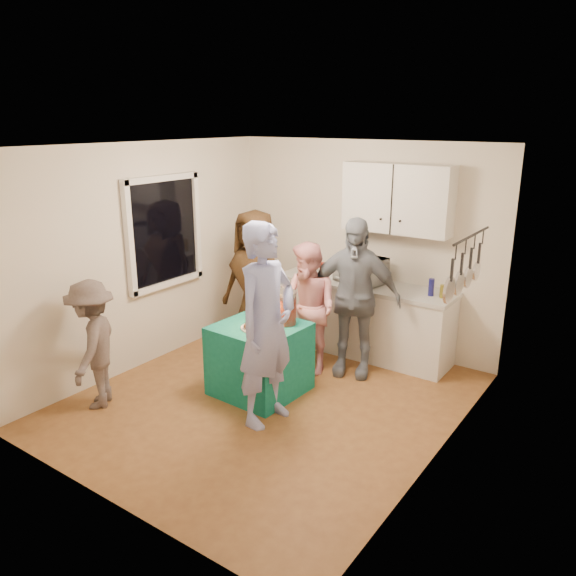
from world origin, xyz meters
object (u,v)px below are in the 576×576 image
Objects in this scene: woman_back_left at (255,281)px; woman_back_center at (308,309)px; counter at (363,320)px; child_near_left at (93,345)px; punch_jar at (286,309)px; woman_back_right at (353,297)px; party_table at (260,359)px; man_birthday at (267,325)px; microwave at (360,270)px.

woman_back_center is (0.90, -0.17, -0.13)m from woman_back_left.
counter is 1.65× the size of child_near_left.
counter is at bearing 30.00° from woman_back_left.
woman_back_right is (0.37, 0.79, -0.02)m from punch_jar.
party_table is 0.85m from man_birthday.
party_table is 0.84m from woman_back_center.
woman_back_center is at bearing -107.96° from counter.
microwave is 0.29× the size of man_birthday.
woman_back_left is at bearing -176.53° from woman_back_center.
man_birthday is 1.81m from child_near_left.
man_birthday is at bearing -89.75° from counter.
counter is 0.78m from woman_back_right.
child_near_left is (-1.19, -1.19, 0.29)m from party_table.
man_birthday is 1.08× the size of woman_back_right.
punch_jar is at bearing -132.30° from woman_back_right.
microwave is 1.76m from party_table.
woman_back_center reaches higher than child_near_left.
counter is 0.64m from microwave.
counter is at bearing 81.57° from punch_jar.
man_birthday is (0.42, -0.42, 0.60)m from party_table.
microwave reaches higher than counter.
woman_back_center is (-0.28, 1.16, -0.22)m from man_birthday.
counter is at bearing 3.40° from man_birthday.
punch_jar is 1.20m from woman_back_left.
woman_back_right is at bearing 105.27° from child_near_left.
man_birthday is 1.21m from woman_back_center.
microwave is (-0.06, 0.00, 0.64)m from counter.
woman_back_right is at bearing -74.61° from counter.
punch_jar is (-0.20, -1.38, 0.50)m from counter.
counter is 1.20× the size of woman_back_right.
punch_jar is at bearing 22.22° from man_birthday.
microwave is at bearing 180.00° from counter.
woman_back_right is at bearing 3.57° from woman_back_left.
woman_back_center is at bearing -10.40° from woman_back_left.
woman_back_center is at bearing -95.21° from microwave.
counter is 2.08m from man_birthday.
woman_back_right is 1.37× the size of child_near_left.
party_table is at bearing -93.60° from microwave.
microwave is 1.40m from punch_jar.
microwave is 0.44× the size of child_near_left.
woman_back_left is (-1.18, -0.67, 0.47)m from counter.
punch_jar is 1.98m from child_near_left.
microwave is 0.32× the size of woman_back_left.
child_near_left is at bearing -135.03° from party_table.
punch_jar is (-0.14, -1.38, -0.14)m from microwave.
counter is 1.48m from punch_jar.
woman_back_left is (-0.77, 0.91, 0.52)m from party_table.
woman_back_center reaches higher than punch_jar.
punch_jar is 0.66m from man_birthday.
woman_back_left is at bearing 130.26° from party_table.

